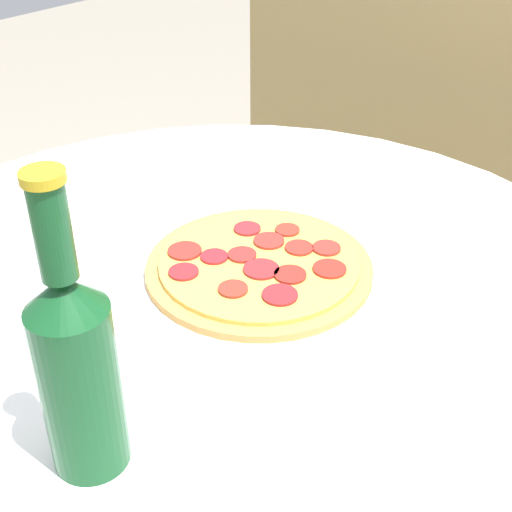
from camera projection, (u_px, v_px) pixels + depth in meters
name	position (u px, v px, depth m)	size (l,w,h in m)	color
table	(231.00, 408.00, 0.95)	(1.02, 1.02, 0.77)	white
pizza	(256.00, 264.00, 0.88)	(0.28, 0.28, 0.02)	#C68E47
beer_bottle	(77.00, 365.00, 0.58)	(0.07, 0.07, 0.28)	#144C23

